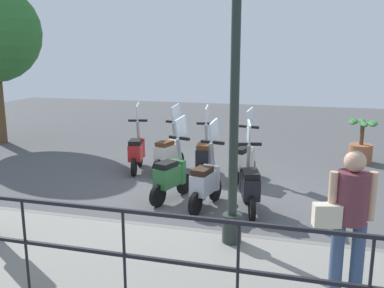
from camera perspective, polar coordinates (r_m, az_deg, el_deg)
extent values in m
plane|color=#4C4C4F|center=(8.44, 2.94, -6.46)|extent=(28.00, 28.00, 0.00)
cube|color=gray|center=(5.58, -4.42, -16.03)|extent=(2.20, 20.00, 0.15)
cube|color=slate|center=(6.47, -1.24, -11.79)|extent=(0.10, 20.00, 0.15)
cube|color=black|center=(4.26, -9.24, -8.75)|extent=(0.04, 16.00, 0.04)
cube|color=black|center=(4.46, -9.02, -14.43)|extent=(0.04, 16.00, 0.04)
cylinder|color=black|center=(4.18, 6.11, -17.04)|extent=(0.03, 0.03, 1.05)
cylinder|color=black|center=(4.48, -9.00, -15.03)|extent=(0.03, 0.03, 1.05)
cylinder|color=black|center=(5.02, -21.29, -12.61)|extent=(0.03, 0.03, 1.05)
cylinder|color=#232D28|center=(5.98, 5.33, -11.09)|extent=(0.26, 0.26, 0.40)
cylinder|color=#232D28|center=(5.49, 5.77, 9.19)|extent=(0.12, 0.12, 4.55)
cylinder|color=#384C70|center=(5.02, 21.18, -14.08)|extent=(0.14, 0.14, 0.82)
cylinder|color=#384C70|center=(4.95, 18.71, -14.27)|extent=(0.14, 0.14, 0.82)
cylinder|color=brown|center=(4.72, 20.57, -6.70)|extent=(0.39, 0.39, 0.55)
sphere|color=tan|center=(4.62, 20.93, -2.18)|extent=(0.22, 0.22, 0.22)
cylinder|color=tan|center=(4.79, 22.85, -6.45)|extent=(0.09, 0.09, 0.52)
cylinder|color=tan|center=(4.66, 18.24, -6.60)|extent=(0.09, 0.09, 0.52)
cube|color=beige|center=(4.66, 17.54, -9.03)|extent=(0.20, 0.31, 0.24)
cylinder|color=#9E5B3D|center=(11.38, 21.53, -1.17)|extent=(0.56, 0.56, 0.45)
cylinder|color=brown|center=(11.28, 21.72, 1.18)|extent=(0.10, 0.10, 0.50)
ellipsoid|color=#2D6B2D|center=(11.48, 21.71, 2.88)|extent=(0.56, 0.16, 0.10)
ellipsoid|color=#2D6B2D|center=(10.99, 21.98, 2.47)|extent=(0.56, 0.16, 0.10)
ellipsoid|color=#2D6B2D|center=(11.21, 20.57, 2.76)|extent=(0.56, 0.16, 0.10)
ellipsoid|color=#2D6B2D|center=(11.27, 23.10, 2.60)|extent=(0.56, 0.16, 0.10)
ellipsoid|color=#2D6B2D|center=(11.39, 20.84, 2.88)|extent=(0.56, 0.16, 0.10)
ellipsoid|color=#2D6B2D|center=(11.08, 22.86, 2.47)|extent=(0.56, 0.16, 0.10)
cylinder|color=black|center=(7.88, 7.27, -6.40)|extent=(0.41, 0.18, 0.40)
cylinder|color=black|center=(7.10, 8.00, -8.56)|extent=(0.41, 0.18, 0.40)
cube|color=black|center=(7.32, 7.75, -5.59)|extent=(0.65, 0.42, 0.36)
cube|color=black|center=(7.59, 7.50, -4.77)|extent=(0.19, 0.32, 0.44)
cube|color=black|center=(7.18, 7.87, -4.02)|extent=(0.45, 0.35, 0.10)
cylinder|color=gray|center=(7.55, 7.52, -2.06)|extent=(0.19, 0.11, 0.55)
cube|color=black|center=(7.48, 7.58, -0.02)|extent=(0.17, 0.44, 0.05)
cube|color=silver|center=(7.50, 7.58, 1.57)|extent=(0.38, 0.13, 0.42)
cylinder|color=black|center=(7.96, 3.14, -6.13)|extent=(0.41, 0.16, 0.40)
cylinder|color=black|center=(7.25, 0.46, -8.00)|extent=(0.41, 0.16, 0.40)
cube|color=#B7BCC6|center=(7.44, 1.60, -5.18)|extent=(0.64, 0.39, 0.36)
cube|color=#B7BCC6|center=(7.68, 2.53, -4.45)|extent=(0.18, 0.32, 0.44)
cube|color=black|center=(7.31, 1.38, -3.61)|extent=(0.44, 0.34, 0.10)
cylinder|color=gray|center=(7.64, 2.74, -1.79)|extent=(0.19, 0.11, 0.55)
cube|color=black|center=(7.58, 2.76, 0.23)|extent=(0.15, 0.44, 0.05)
cube|color=silver|center=(7.59, 2.96, 1.79)|extent=(0.39, 0.11, 0.42)
cylinder|color=black|center=(8.30, -1.07, -5.32)|extent=(0.41, 0.20, 0.40)
cylinder|color=black|center=(7.66, -4.58, -6.89)|extent=(0.41, 0.20, 0.40)
cube|color=#2D6B38|center=(7.82, -3.14, -4.29)|extent=(0.66, 0.45, 0.36)
cube|color=#2D6B38|center=(8.04, -1.92, -3.66)|extent=(0.21, 0.32, 0.44)
cube|color=black|center=(7.71, -3.47, -2.78)|extent=(0.46, 0.37, 0.10)
cylinder|color=gray|center=(8.00, -1.69, -1.12)|extent=(0.20, 0.12, 0.55)
cube|color=black|center=(7.94, -1.70, 0.81)|extent=(0.19, 0.44, 0.05)
cube|color=silver|center=(7.95, -1.47, 2.29)|extent=(0.38, 0.15, 0.42)
cylinder|color=black|center=(9.52, 7.78, -3.10)|extent=(0.41, 0.18, 0.40)
cylinder|color=black|center=(8.78, 5.73, -4.37)|extent=(0.41, 0.18, 0.40)
cube|color=beige|center=(9.00, 6.63, -2.13)|extent=(0.65, 0.42, 0.36)
cube|color=beige|center=(9.25, 7.35, -1.61)|extent=(0.19, 0.32, 0.44)
cube|color=black|center=(8.88, 6.49, -0.79)|extent=(0.45, 0.35, 0.10)
cylinder|color=gray|center=(9.23, 7.55, 0.60)|extent=(0.19, 0.11, 0.55)
cube|color=black|center=(9.18, 7.60, 2.29)|extent=(0.17, 0.44, 0.05)
cube|color=silver|center=(9.20, 7.78, 3.57)|extent=(0.38, 0.13, 0.42)
cylinder|color=black|center=(9.84, 2.03, -2.47)|extent=(0.41, 0.12, 0.40)
cylinder|color=black|center=(9.05, 1.28, -3.80)|extent=(0.41, 0.12, 0.40)
cube|color=black|center=(9.29, 1.60, -1.59)|extent=(0.62, 0.33, 0.36)
cube|color=black|center=(9.56, 1.86, -1.05)|extent=(0.15, 0.31, 0.44)
cube|color=#4C2D19|center=(9.17, 1.54, -0.29)|extent=(0.42, 0.29, 0.10)
cylinder|color=gray|center=(9.55, 1.93, 1.10)|extent=(0.19, 0.09, 0.55)
cube|color=black|center=(9.50, 1.94, 2.73)|extent=(0.10, 0.44, 0.05)
cube|color=silver|center=(9.52, 2.00, 3.97)|extent=(0.39, 0.06, 0.42)
cylinder|color=black|center=(10.03, -1.84, -2.18)|extent=(0.41, 0.18, 0.40)
cylinder|color=black|center=(9.36, -4.49, -3.29)|extent=(0.41, 0.18, 0.40)
cube|color=beige|center=(9.55, -3.42, -1.21)|extent=(0.65, 0.42, 0.36)
cube|color=beige|center=(9.78, -2.49, -0.75)|extent=(0.19, 0.32, 0.44)
cube|color=#4C2D19|center=(9.44, -3.66, 0.06)|extent=(0.45, 0.35, 0.10)
cylinder|color=gray|center=(9.76, -2.33, 1.35)|extent=(0.19, 0.11, 0.55)
cube|color=black|center=(9.71, -2.34, 2.94)|extent=(0.17, 0.44, 0.05)
cube|color=silver|center=(9.73, -2.16, 4.15)|extent=(0.38, 0.13, 0.42)
cylinder|color=black|center=(10.33, -6.95, -1.84)|extent=(0.41, 0.17, 0.40)
cylinder|color=black|center=(9.54, -7.74, -3.07)|extent=(0.41, 0.17, 0.40)
cube|color=#B21E1E|center=(9.78, -7.46, -0.97)|extent=(0.65, 0.41, 0.36)
cube|color=#B21E1E|center=(10.06, -7.19, -0.48)|extent=(0.18, 0.32, 0.44)
cube|color=black|center=(9.66, -7.57, 0.26)|extent=(0.45, 0.34, 0.10)
cylinder|color=gray|center=(10.04, -7.18, 1.57)|extent=(0.19, 0.11, 0.55)
cube|color=black|center=(9.99, -7.23, 3.12)|extent=(0.16, 0.44, 0.05)
cube|color=silver|center=(10.02, -7.20, 4.31)|extent=(0.38, 0.12, 0.42)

